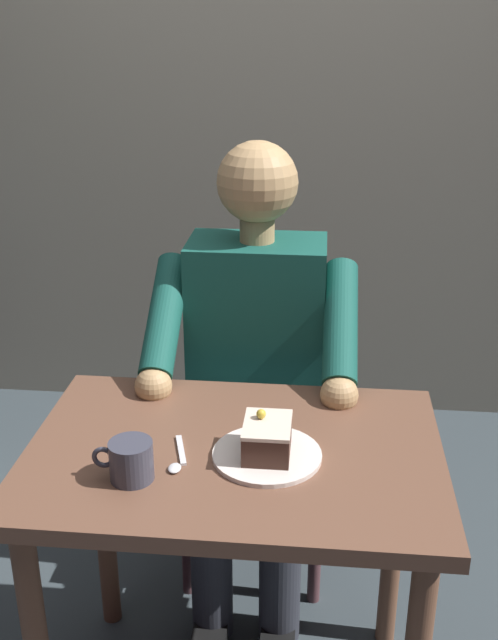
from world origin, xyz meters
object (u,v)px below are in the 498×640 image
(chair, at_px, (259,404))
(cake_slice, at_px, (267,438))
(dessert_spoon, at_px, (178,460))
(dining_table, at_px, (235,494))
(seated_person, at_px, (254,377))
(coffee_cup, at_px, (130,460))

(chair, xyz_separation_m, cake_slice, (-0.07, 0.65, 0.28))
(chair, distance_m, dessert_spoon, 0.73)
(dining_table, relative_size, seated_person, 0.68)
(dining_table, height_order, coffee_cup, coffee_cup)
(dining_table, distance_m, cake_slice, 0.18)
(chair, height_order, cake_slice, chair)
(seated_person, xyz_separation_m, dessert_spoon, (0.11, 0.51, 0.06))
(seated_person, distance_m, cake_slice, 0.49)
(dessert_spoon, bearing_deg, dining_table, -150.76)
(coffee_cup, height_order, dessert_spoon, coffee_cup)
(chair, relative_size, seated_person, 0.70)
(chair, xyz_separation_m, dessert_spoon, (0.11, 0.68, 0.24))
(dining_table, relative_size, coffee_cup, 7.16)
(chair, xyz_separation_m, seated_person, (-0.00, 0.17, 0.17))
(seated_person, bearing_deg, cake_slice, 98.42)
(cake_slice, height_order, dessert_spoon, cake_slice)
(dining_table, bearing_deg, seated_person, -90.00)
(coffee_cup, bearing_deg, chair, -104.02)
(cake_slice, bearing_deg, dining_table, -20.43)
(cake_slice, bearing_deg, dessert_spoon, 10.84)
(cake_slice, relative_size, coffee_cup, 1.02)
(seated_person, distance_m, coffee_cup, 0.62)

